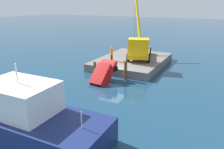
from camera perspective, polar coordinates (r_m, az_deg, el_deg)
name	(u,v)px	position (r m, az deg, el deg)	size (l,w,h in m)	color
ground	(113,77)	(25.27, 0.19, -0.58)	(200.00, 200.00, 0.00)	navy
dock	(132,61)	(30.11, 5.14, 3.32)	(11.03, 8.04, 0.92)	slate
crane_truck	(139,48)	(29.22, 6.91, 6.75)	(8.82, 5.24, 8.20)	orange
dock_worker	(112,54)	(28.35, -0.09, 5.33)	(0.34, 0.34, 1.79)	#272727
salvaged_car	(101,77)	(23.29, -2.73, -0.74)	(3.75, 2.25, 3.51)	red
piling_near	(95,68)	(25.86, -4.37, 1.59)	(0.34, 0.34, 1.53)	brown
piling_mid	(126,70)	(23.98, 3.45, 1.03)	(0.33, 0.33, 2.13)	brown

